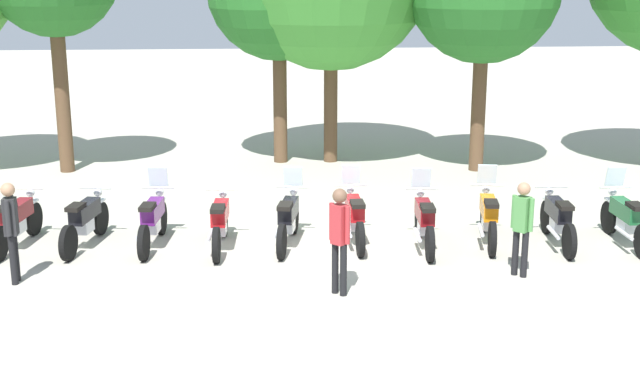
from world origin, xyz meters
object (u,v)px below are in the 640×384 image
Objects in this scene: motorcycle_2 at (153,219)px; motorcycle_6 at (424,220)px; motorcycle_9 at (626,218)px; person_1 at (11,225)px; motorcycle_3 at (220,222)px; person_0 at (339,233)px; motorcycle_0 at (17,221)px; motorcycle_1 at (85,220)px; motorcycle_8 at (558,219)px; motorcycle_7 at (488,216)px; motorcycle_4 at (288,218)px; person_2 at (522,222)px; motorcycle_5 at (354,216)px.

motorcycle_2 is 5.00m from motorcycle_6.
motorcycle_9 is 10.84m from person_1.
person_0 reaches higher than motorcycle_3.
motorcycle_0 is 1.25m from motorcycle_1.
motorcycle_0 is at bearing 90.64° from motorcycle_8.
motorcycle_6 is 1.27m from motorcycle_7.
motorcycle_4 is 4.85m from person_1.
motorcycle_4 is 2.51m from motorcycle_6.
person_1 reaches higher than motorcycle_6.
motorcycle_0 is at bearing 97.20° from motorcycle_7.
motorcycle_0 and motorcycle_1 have the same top height.
motorcycle_0 is at bearing 89.35° from motorcycle_6.
motorcycle_4 is at bearing -84.12° from motorcycle_0.
motorcycle_0 is 0.99× the size of motorcycle_8.
motorcycle_9 is at bearing -83.64° from motorcycle_4.
motorcycle_4 is 1.29× the size of person_1.
motorcycle_2 is 1.01× the size of motorcycle_4.
person_2 reaches higher than motorcycle_7.
person_0 is (-3.03, -2.45, 0.50)m from motorcycle_7.
motorcycle_6 is 1.30× the size of person_1.
motorcycle_7 reaches higher than motorcycle_0.
motorcycle_0 is at bearing 87.29° from motorcycle_5.
person_1 reaches higher than motorcycle_7.
motorcycle_7 is 1.88m from person_2.
motorcycle_7 is at bearing 82.00° from motorcycle_9.
motorcycle_3 is (2.49, -0.28, 0.00)m from motorcycle_1.
motorcycle_1 is at bearing -76.10° from person_0.
motorcycle_7 is at bearing -86.69° from motorcycle_2.
motorcycle_6 is 1.36× the size of person_2.
motorcycle_4 reaches higher than motorcycle_3.
motorcycle_3 is at bearing -157.10° from person_1.
motorcycle_5 is 2.51m from motorcycle_7.
motorcycle_5 is at bearing -81.79° from person_2.
motorcycle_0 is 1.35× the size of person_2.
motorcycle_3 is 1.00× the size of motorcycle_9.
motorcycle_0 is 6.37m from person_0.
motorcycle_7 reaches higher than motorcycle_3.
person_0 reaches higher than motorcycle_9.
motorcycle_7 is 0.99× the size of motorcycle_9.
motorcycle_0 is 2.01m from person_1.
motorcycle_0 is at bearing 87.82° from motorcycle_3.
motorcycle_6 is at bearing -85.54° from motorcycle_0.
motorcycle_5 reaches higher than motorcycle_0.
motorcycle_1 is 7.49m from motorcycle_7.
motorcycle_4 is at bearing 89.98° from motorcycle_8.
motorcycle_7 is 8.43m from person_1.
motorcycle_8 is (8.72, -0.54, 0.00)m from motorcycle_1.
motorcycle_2 is 1.00× the size of motorcycle_9.
motorcycle_5 is at bearing -85.66° from motorcycle_2.
motorcycle_6 is (6.23, -0.49, 0.01)m from motorcycle_1.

